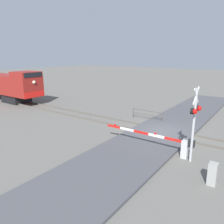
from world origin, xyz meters
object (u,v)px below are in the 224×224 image
crossing_signal (195,116)px  crossing_gate (171,143)px  utility_cabinet (213,174)px  guard_railing (147,114)px

crossing_signal → crossing_gate: size_ratio=0.70×
utility_cabinet → guard_railing: (7.80, 7.33, 0.09)m
crossing_signal → crossing_gate: (0.24, 1.31, -1.94)m
utility_cabinet → guard_railing: bearing=43.2°
crossing_signal → guard_railing: (6.03, 5.82, -2.06)m
crossing_gate → utility_cabinet: (-2.01, -2.83, -0.21)m
utility_cabinet → guard_railing: utility_cabinet is taller
crossing_signal → guard_railing: 8.63m
guard_railing → utility_cabinet: bearing=-136.8°
utility_cabinet → crossing_gate: bearing=54.6°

